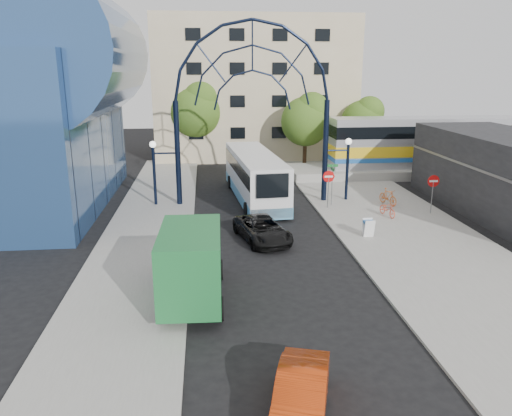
{
  "coord_description": "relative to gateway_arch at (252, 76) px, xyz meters",
  "views": [
    {
      "loc": [
        -3.15,
        -19.19,
        9.03
      ],
      "look_at": [
        -0.58,
        6.0,
        1.92
      ],
      "focal_mm": 35.0,
      "sensor_mm": 36.0,
      "label": 1
    }
  ],
  "objects": [
    {
      "name": "bike_near_a",
      "position": [
        8.04,
        -4.32,
        -7.99
      ],
      "size": [
        0.94,
        1.79,
        0.9
      ],
      "primitive_type": "imported",
      "rotation": [
        0.0,
        0.0,
        0.21
      ],
      "color": "#D8462B",
      "rests_on": "sidewalk_east"
    },
    {
      "name": "tree_north_a",
      "position": [
        6.12,
        11.93,
        -3.95
      ],
      "size": [
        4.48,
        4.48,
        7.0
      ],
      "color": "#382314",
      "rests_on": "ground"
    },
    {
      "name": "stop_sign",
      "position": [
        4.8,
        -2.0,
        -6.56
      ],
      "size": [
        0.8,
        0.07,
        2.5
      ],
      "color": "slate",
      "rests_on": "sidewalk_east"
    },
    {
      "name": "sandwich_board",
      "position": [
        5.6,
        -8.02,
        -7.81
      ],
      "size": [
        0.55,
        0.61,
        0.99
      ],
      "color": "white",
      "rests_on": "sidewalk_east"
    },
    {
      "name": "tree_north_c",
      "position": [
        12.12,
        13.93,
        -4.28
      ],
      "size": [
        4.16,
        4.16,
        6.5
      ],
      "color": "#382314",
      "rests_on": "ground"
    },
    {
      "name": "street_name_sign",
      "position": [
        5.2,
        -1.4,
        -6.43
      ],
      "size": [
        0.7,
        0.7,
        2.8
      ],
      "color": "slate",
      "rests_on": "sidewalk_east"
    },
    {
      "name": "tree_north_b",
      "position": [
        -3.88,
        15.93,
        -3.29
      ],
      "size": [
        5.12,
        5.12,
        8.0
      ],
      "color": "#382314",
      "rests_on": "ground"
    },
    {
      "name": "bike_near_b",
      "position": [
        9.03,
        -1.66,
        -7.89
      ],
      "size": [
        1.05,
        1.9,
        1.1
      ],
      "primitive_type": "imported",
      "rotation": [
        0.0,
        0.0,
        0.31
      ],
      "color": "orange",
      "rests_on": "sidewalk_east"
    },
    {
      "name": "gateway_arch",
      "position": [
        0.0,
        0.0,
        0.0
      ],
      "size": [
        13.64,
        0.44,
        12.1
      ],
      "color": "black",
      "rests_on": "ground"
    },
    {
      "name": "sidewalk_east",
      "position": [
        8.0,
        -10.0,
        -8.5
      ],
      "size": [
        8.0,
        56.0,
        0.12
      ],
      "primitive_type": "cube",
      "color": "gray",
      "rests_on": "ground"
    },
    {
      "name": "red_sedan",
      "position": [
        -0.81,
        -21.97,
        -7.92
      ],
      "size": [
        2.39,
        4.1,
        1.28
      ],
      "primitive_type": "imported",
      "rotation": [
        0.0,
        0.0,
        -0.29
      ],
      "color": "#A62E0A",
      "rests_on": "ground"
    },
    {
      "name": "ground",
      "position": [
        0.0,
        -14.0,
        -8.56
      ],
      "size": [
        120.0,
        120.0,
        0.0
      ],
      "primitive_type": "plane",
      "color": "black",
      "rests_on": "ground"
    },
    {
      "name": "black_suv",
      "position": [
        -0.22,
        -7.8,
        -7.91
      ],
      "size": [
        3.2,
        5.06,
        1.3
      ],
      "primitive_type": "imported",
      "rotation": [
        0.0,
        0.0,
        0.24
      ],
      "color": "black",
      "rests_on": "ground"
    },
    {
      "name": "city_bus",
      "position": [
        0.25,
        1.13,
        -6.84
      ],
      "size": [
        3.57,
        12.13,
        3.29
      ],
      "rotation": [
        0.0,
        0.0,
        0.08
      ],
      "color": "silver",
      "rests_on": "ground"
    },
    {
      "name": "train_platform",
      "position": [
        20.0,
        8.0,
        -8.16
      ],
      "size": [
        32.0,
        5.0,
        0.8
      ],
      "primitive_type": "cube",
      "color": "gray",
      "rests_on": "ground"
    },
    {
      "name": "train_car",
      "position": [
        20.0,
        8.0,
        -5.66
      ],
      "size": [
        25.1,
        3.05,
        4.2
      ],
      "color": "#B7B7BC",
      "rests_on": "train_platform"
    },
    {
      "name": "transit_hall",
      "position": [
        -15.3,
        1.0,
        -1.86
      ],
      "size": [
        16.5,
        18.0,
        14.5
      ],
      "color": "navy",
      "rests_on": "ground"
    },
    {
      "name": "do_not_enter_sign",
      "position": [
        11.0,
        -4.0,
        -6.58
      ],
      "size": [
        0.76,
        0.07,
        2.48
      ],
      "color": "slate",
      "rests_on": "sidewalk_east"
    },
    {
      "name": "green_truck",
      "position": [
        -3.81,
        -14.42,
        -6.99
      ],
      "size": [
        2.57,
        6.29,
        3.14
      ],
      "rotation": [
        0.0,
        0.0,
        -0.03
      ],
      "color": "black",
      "rests_on": "ground"
    },
    {
      "name": "commercial_block_east",
      "position": [
        16.0,
        -4.0,
        -6.06
      ],
      "size": [
        6.0,
        16.0,
        5.0
      ],
      "primitive_type": "cube",
      "color": "black",
      "rests_on": "ground"
    },
    {
      "name": "plaza_west",
      "position": [
        -6.5,
        -8.0,
        -8.5
      ],
      "size": [
        5.0,
        50.0,
        0.12
      ],
      "primitive_type": "cube",
      "color": "gray",
      "rests_on": "ground"
    },
    {
      "name": "apartment_block",
      "position": [
        2.0,
        20.97,
        -1.55
      ],
      "size": [
        20.0,
        12.1,
        14.0
      ],
      "color": "#C7B18A",
      "rests_on": "ground"
    }
  ]
}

